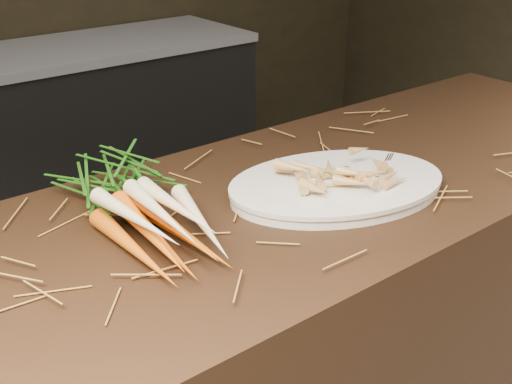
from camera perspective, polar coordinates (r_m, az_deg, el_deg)
main_counter at (r=1.60m, az=1.23°, el=-15.30°), size 2.40×0.70×0.90m
back_counter at (r=3.20m, az=-16.33°, el=4.83°), size 1.82×0.62×0.84m
straw_bedding at (r=1.35m, az=1.41°, el=-0.36°), size 1.40×0.60×0.02m
root_veg_bunch at (r=1.28m, az=-11.38°, el=-0.42°), size 0.21×0.56×0.10m
serving_platter at (r=1.39m, az=7.19°, el=0.42°), size 0.55×0.45×0.03m
roasted_veg_heap at (r=1.37m, az=7.28°, el=1.89°), size 0.27×0.23×0.05m
serving_fork at (r=1.45m, az=13.56°, el=1.59°), size 0.16×0.11×0.00m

